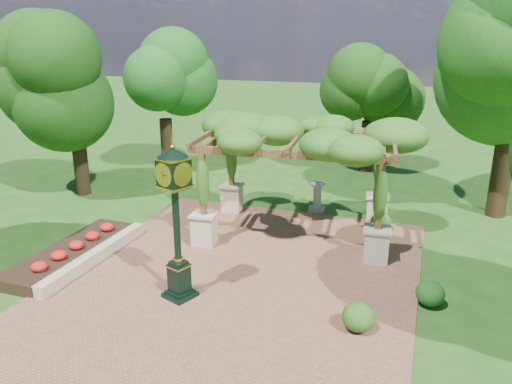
% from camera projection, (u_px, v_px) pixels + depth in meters
% --- Properties ---
extents(ground, '(120.00, 120.00, 0.00)m').
position_uv_depth(ground, '(226.00, 294.00, 13.69)').
color(ground, '#1E4714').
rests_on(ground, ground).
extents(brick_plaza, '(10.00, 12.00, 0.04)m').
position_uv_depth(brick_plaza, '(239.00, 278.00, 14.58)').
color(brick_plaza, brown).
rests_on(brick_plaza, ground).
extents(border_wall, '(0.35, 5.00, 0.40)m').
position_uv_depth(border_wall, '(96.00, 256.00, 15.54)').
color(border_wall, '#C6B793').
rests_on(border_wall, ground).
extents(flower_bed, '(1.50, 5.00, 0.36)m').
position_uv_depth(flower_bed, '(72.00, 253.00, 15.83)').
color(flower_bed, red).
rests_on(flower_bed, ground).
extents(pedestal_clock, '(1.06, 1.06, 4.20)m').
position_uv_depth(pedestal_clock, '(176.00, 210.00, 12.75)').
color(pedestal_clock, black).
rests_on(pedestal_clock, brick_plaza).
extents(pergola, '(6.93, 4.77, 4.11)m').
position_uv_depth(pergola, '(297.00, 141.00, 16.83)').
color(pergola, beige).
rests_on(pergola, brick_plaza).
extents(sundial, '(0.71, 0.71, 1.14)m').
position_uv_depth(sundial, '(317.00, 199.00, 19.99)').
color(sundial, '#9C9C94').
rests_on(sundial, ground).
extents(shrub_front, '(0.96, 0.96, 0.71)m').
position_uv_depth(shrub_front, '(358.00, 317.00, 11.87)').
color(shrub_front, '#265117').
rests_on(shrub_front, brick_plaza).
extents(shrub_mid, '(0.78, 0.78, 0.67)m').
position_uv_depth(shrub_mid, '(430.00, 293.00, 12.98)').
color(shrub_mid, '#184914').
rests_on(shrub_mid, brick_plaza).
extents(shrub_back, '(0.97, 0.97, 0.67)m').
position_uv_depth(shrub_back, '(381.00, 221.00, 17.95)').
color(shrub_back, '#205C1A').
rests_on(shrub_back, brick_plaza).
extents(tree_west_near, '(4.05, 4.05, 7.19)m').
position_uv_depth(tree_west_near, '(72.00, 81.00, 20.73)').
color(tree_west_near, black).
rests_on(tree_west_near, ground).
extents(tree_west_far, '(3.39, 3.39, 6.82)m').
position_uv_depth(tree_west_far, '(163.00, 79.00, 24.88)').
color(tree_west_far, '#322213').
rests_on(tree_west_far, ground).
extents(tree_north, '(3.56, 3.56, 6.69)m').
position_uv_depth(tree_north, '(371.00, 81.00, 24.55)').
color(tree_north, black).
rests_on(tree_north, ground).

